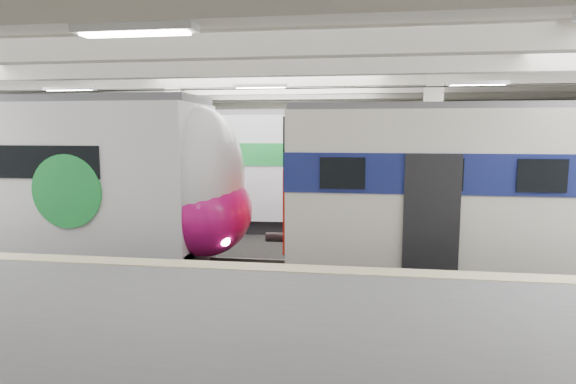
# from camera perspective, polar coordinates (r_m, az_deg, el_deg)

# --- Properties ---
(station_hall) EXTENTS (36.00, 24.00, 5.75)m
(station_hall) POSITION_cam_1_polar(r_m,az_deg,el_deg) (10.58, -7.18, 4.91)
(station_hall) COLOR black
(station_hall) RESTS_ON ground
(modern_emu) EXTENTS (14.18, 2.93, 4.56)m
(modern_emu) POSITION_cam_1_polar(r_m,az_deg,el_deg) (15.12, -29.22, 0.93)
(modern_emu) COLOR silver
(modern_emu) RESTS_ON ground
(older_rer) EXTENTS (12.95, 2.86, 4.29)m
(older_rer) POSITION_cam_1_polar(r_m,az_deg,el_deg) (12.92, 29.80, 0.02)
(older_rer) COLOR silver
(older_rer) RESTS_ON ground
(far_train) EXTENTS (13.86, 3.49, 4.40)m
(far_train) POSITION_cam_1_polar(r_m,az_deg,el_deg) (19.23, -16.41, 2.83)
(far_train) COLOR silver
(far_train) RESTS_ON ground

